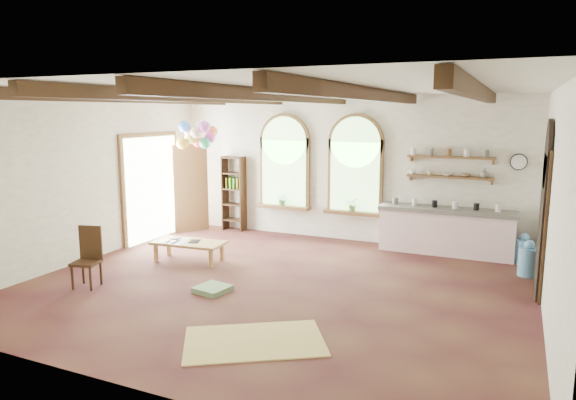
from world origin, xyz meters
The scene contains 27 objects.
floor centered at (0.00, 0.00, 0.00)m, with size 8.00×8.00×0.00m, color brown.
ceiling_beams centered at (0.00, 0.00, 3.10)m, with size 6.20×6.80×0.18m, color #371E11, non-canonical shape.
window_left centered at (-1.40, 3.43, 1.63)m, with size 1.30×0.28×2.20m.
window_right centered at (0.30, 3.43, 1.63)m, with size 1.30×0.28×2.20m.
left_doorway centered at (-3.95, 1.80, 1.15)m, with size 0.10×1.90×2.50m, color brown.
right_doorway centered at (3.95, 1.50, 1.10)m, with size 0.10×1.30×2.40m, color black.
kitchen_counter centered at (2.30, 3.20, 0.48)m, with size 2.68×0.62×0.94m.
wall_shelf_lower centered at (2.30, 3.38, 1.55)m, with size 1.70×0.24×0.04m, color brown.
wall_shelf_upper centered at (2.30, 3.38, 1.95)m, with size 1.70×0.24×0.04m, color brown.
wall_clock centered at (3.55, 3.45, 1.90)m, with size 0.32×0.32×0.04m, color black.
bookshelf centered at (-2.70, 3.32, 0.90)m, with size 0.53×0.32×1.80m.
coffee_table centered at (-2.13, 0.60, 0.35)m, with size 1.43×0.74×0.39m.
side_chair centered at (-2.81, -1.30, 0.29)m, with size 0.48×0.48×1.00m.
floor_mat centered at (0.67, -2.00, 0.01)m, with size 1.74×1.07×0.02m, color #D3B769.
floor_cushion centered at (-0.80, -0.66, 0.04)m, with size 0.49×0.49×0.08m, color #688A5F.
water_jug_a centered at (3.75, 3.07, 0.26)m, with size 0.31×0.31×0.61m.
water_jug_b centered at (3.82, 2.30, 0.28)m, with size 0.33×0.33×0.65m.
balloon_cluster centered at (-3.02, 2.30, 2.35)m, with size 0.89×0.89×1.16m.
table_book centered at (-2.57, 0.68, 0.40)m, with size 0.16×0.23×0.02m, color olive.
tablet centered at (-2.02, 0.63, 0.40)m, with size 0.18×0.27×0.01m, color black.
potted_plant_left centered at (-1.40, 3.32, 0.85)m, with size 0.27×0.23×0.30m, color #598C4C.
potted_plant_right centered at (0.30, 3.32, 0.85)m, with size 0.27×0.23×0.30m, color #598C4C.
shelf_cup_a centered at (1.55, 3.38, 1.62)m, with size 0.12×0.10×0.10m, color white.
shelf_cup_b centered at (1.90, 3.38, 1.62)m, with size 0.10×0.10×0.09m, color beige.
shelf_bowl_a centered at (2.25, 3.38, 1.60)m, with size 0.22×0.22×0.05m, color beige.
shelf_bowl_b centered at (2.60, 3.38, 1.60)m, with size 0.20×0.20×0.06m, color #8C664C.
shelf_vase centered at (2.95, 3.38, 1.67)m, with size 0.18×0.18×0.19m, color slate.
Camera 1 is at (3.54, -7.34, 2.85)m, focal length 32.00 mm.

